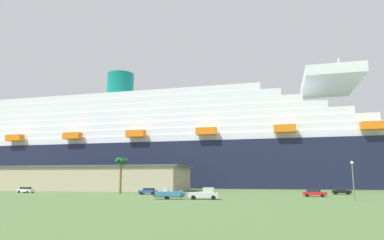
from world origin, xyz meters
name	(u,v)px	position (x,y,z in m)	size (l,w,h in m)	color
ground_plane	(203,191)	(0.00, 30.00, 0.00)	(600.00, 600.00, 0.00)	#4C6B38
cruise_ship	(180,149)	(-22.86, 74.55, 17.23)	(255.92, 46.78, 60.47)	#191E38
terminal_building	(88,178)	(-39.43, 28.54, 4.00)	(69.20, 27.43, 7.95)	#B7A88C
pickup_truck	(205,194)	(10.86, -8.67, 1.04)	(5.88, 3.10, 2.20)	silver
small_boat_on_trailer	(172,194)	(4.70, -9.86, 0.97)	(6.97, 2.91, 2.15)	#595960
palm_tree	(121,165)	(-16.58, 8.79, 7.43)	(3.58, 3.46, 9.45)	brown
street_lamp	(353,174)	(37.28, -5.22, 4.62)	(0.56, 0.56, 6.96)	slate
parked_car_white_van	(26,190)	(-43.79, 5.68, 0.83)	(4.83, 2.32, 1.58)	white
parked_car_red_hatchback	(315,193)	(31.14, 7.49, 0.83)	(5.03, 2.64, 1.58)	red
parked_car_black_coupe	(341,191)	(37.95, 21.04, 0.83)	(4.48, 2.27, 1.58)	black
parked_car_blue_suv	(148,191)	(-7.59, 6.46, 0.83)	(4.61, 2.42, 1.58)	#264C99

